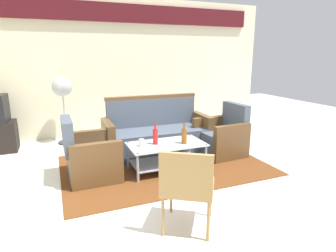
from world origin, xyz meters
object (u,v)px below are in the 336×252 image
(wicker_chair, at_px, (187,184))
(coffee_table, at_px, (166,153))
(pedestal_fan, at_px, (62,91))
(armchair_left, at_px, (91,158))
(bottle_brown, at_px, (184,136))
(couch, at_px, (157,135))
(cup, at_px, (142,143))
(armchair_right, at_px, (222,138))
(bottle_red, at_px, (155,136))

(wicker_chair, bearing_deg, coffee_table, 108.84)
(pedestal_fan, relative_size, wicker_chair, 1.51)
(armchair_left, xyz_separation_m, bottle_brown, (1.30, -0.24, 0.24))
(couch, bearing_deg, pedestal_fan, -38.24)
(armchair_left, height_order, cup, armchair_left)
(wicker_chair, bearing_deg, armchair_left, 146.21)
(armchair_right, xyz_separation_m, bottle_brown, (-0.89, -0.40, 0.24))
(coffee_table, distance_m, wicker_chair, 1.52)
(couch, xyz_separation_m, bottle_red, (-0.29, -0.75, 0.21))
(coffee_table, relative_size, wicker_chair, 1.31)
(cup, relative_size, wicker_chair, 0.12)
(armchair_right, xyz_separation_m, cup, (-1.50, -0.28, 0.17))
(couch, distance_m, pedestal_fan, 1.97)
(armchair_left, bearing_deg, armchair_right, 93.37)
(armchair_left, height_order, bottle_red, armchair_left)
(bottle_red, relative_size, wicker_chair, 0.38)
(armchair_left, xyz_separation_m, pedestal_fan, (-0.23, 1.80, 0.73))
(armchair_right, xyz_separation_m, bottle_red, (-1.29, -0.27, 0.24))
(armchair_right, bearing_deg, couch, 60.80)
(armchair_right, bearing_deg, coffee_table, 101.80)
(bottle_brown, relative_size, wicker_chair, 0.36)
(cup, xyz_separation_m, pedestal_fan, (-0.93, 1.93, 0.55))
(couch, bearing_deg, cup, 57.49)
(couch, distance_m, armchair_left, 1.36)
(bottle_brown, relative_size, cup, 3.06)
(armchair_left, relative_size, pedestal_fan, 0.67)
(armchair_left, bearing_deg, pedestal_fan, -173.35)
(armchair_left, distance_m, armchair_right, 2.20)
(armchair_left, xyz_separation_m, armchair_right, (2.19, 0.16, 0.00))
(bottle_brown, height_order, cup, bottle_brown)
(coffee_table, xyz_separation_m, pedestal_fan, (-1.29, 1.96, 0.74))
(couch, height_order, armchair_right, couch)
(cup, distance_m, wicker_chair, 1.49)
(armchair_left, bearing_deg, coffee_table, 81.04)
(couch, height_order, cup, couch)
(bottle_red, xyz_separation_m, pedestal_fan, (-1.14, 1.92, 0.48))
(pedestal_fan, bearing_deg, coffee_table, -56.58)
(bottle_brown, bearing_deg, bottle_red, 162.13)
(cup, bearing_deg, coffee_table, -4.15)
(couch, relative_size, wicker_chair, 2.16)
(armchair_right, relative_size, coffee_table, 0.77)
(cup, distance_m, pedestal_fan, 2.21)
(armchair_right, distance_m, bottle_red, 1.34)
(coffee_table, distance_m, bottle_red, 0.30)
(pedestal_fan, height_order, wicker_chair, pedestal_fan)
(couch, bearing_deg, wicker_chair, 78.18)
(bottle_red, xyz_separation_m, cup, (-0.21, -0.01, -0.07))
(bottle_red, height_order, pedestal_fan, pedestal_fan)
(bottle_brown, bearing_deg, cup, 169.24)
(armchair_left, relative_size, bottle_red, 2.70)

